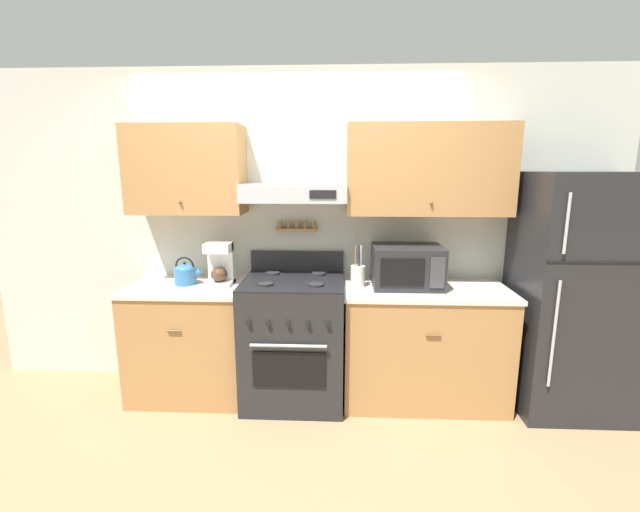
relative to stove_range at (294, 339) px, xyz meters
name	(u,v)px	position (x,y,z in m)	size (l,w,h in m)	color
ground_plane	(291,417)	(0.00, -0.29, -0.49)	(16.00, 16.00, 0.00)	#937551
wall_back	(305,213)	(0.07, 0.32, 0.94)	(5.20, 0.46, 2.55)	silver
counter_left	(191,339)	(-0.83, 0.04, -0.04)	(0.90, 0.64, 0.90)	#AD7A47
counter_right	(423,344)	(1.00, 0.04, -0.04)	(1.24, 0.64, 0.90)	#AD7A47
stove_range	(294,339)	(0.00, 0.00, 0.00)	(0.76, 0.71, 1.12)	#232326
refrigerator	(576,294)	(2.08, -0.01, 0.39)	(0.81, 0.71, 1.76)	#232326
tea_kettle	(185,273)	(-0.84, 0.06, 0.50)	(0.21, 0.17, 0.22)	teal
coffee_maker	(220,264)	(-0.57, 0.08, 0.58)	(0.20, 0.20, 0.33)	white
microwave	(407,266)	(0.86, 0.07, 0.57)	(0.52, 0.40, 0.31)	#232326
utensil_crock	(358,275)	(0.49, 0.06, 0.50)	(0.11, 0.11, 0.31)	silver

